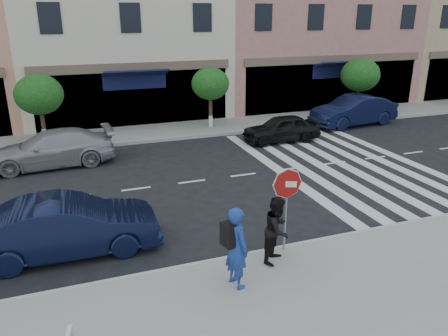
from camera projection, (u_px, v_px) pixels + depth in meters
ground at (232, 231)px, 12.15m from camera, size 120.00×120.00×0.00m
sidewalk_near at (299, 309)px, 8.81m from camera, size 60.00×4.50×0.15m
sidewalk_far at (153, 132)px, 21.85m from camera, size 60.00×3.00×0.15m
building_centre at (118, 17)px, 25.18m from camera, size 11.00×9.00×11.00m
building_east_mid at (302, 0)px, 28.74m from camera, size 13.00×9.00×13.00m
building_east_far at (447, 9)px, 32.97m from camera, size 12.00×9.00×12.00m
street_tree_wb at (39, 95)px, 19.30m from camera, size 2.10×2.10×3.06m
street_tree_c at (210, 84)px, 21.89m from camera, size 1.90×1.90×3.04m
street_tree_ea at (360, 75)px, 24.80m from camera, size 2.20×2.20×3.19m
stop_sign at (287, 191)px, 10.33m from camera, size 0.72×0.32×2.17m
photographer at (237, 247)px, 9.20m from camera, size 0.58×0.75×1.83m
walker at (277, 229)px, 10.18m from camera, size 1.00×0.98×1.62m
car_near_mid at (68, 227)px, 10.79m from camera, size 4.48×1.64×1.47m
car_far_left at (51, 149)px, 17.11m from camera, size 4.92×2.22×1.40m
car_far_mid at (281, 128)px, 20.43m from camera, size 3.67×1.54×1.24m
car_far_right at (354, 111)px, 23.35m from camera, size 4.97×2.19×1.59m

